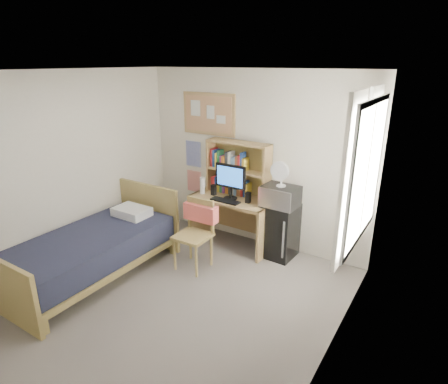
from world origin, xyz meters
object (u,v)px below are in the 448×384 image
Objects in this scene: desk_fan at (282,175)px; bulletin_board at (209,114)px; desk_chair at (193,236)px; speaker_left at (214,190)px; speaker_right at (248,198)px; bed at (92,255)px; monitor at (230,182)px; microwave at (280,196)px; mini_fridge at (279,231)px; desk at (232,221)px.

bulletin_board is at bearing 171.73° from desk_fan.
desk_fan reaches higher than desk_chair.
bulletin_board is 5.84× the size of speaker_left.
speaker_right is at bearing -163.02° from desk_fan.
bulletin_board is 2.92× the size of desk_fan.
bed is 13.33× the size of speaker_left.
monitor reaches higher than bed.
speaker_right is 0.32× the size of microwave.
desk_chair is 1.84× the size of monitor.
mini_fridge reaches higher than bed.
speaker_left is at bearing -168.69° from desk.
bulletin_board is 6.00× the size of speaker_right.
desk is 7.88× the size of speaker_right.
bulletin_board is 0.98× the size of desk_chair.
speaker_right reaches higher than desk.
speaker_right is at bearing -22.27° from bulletin_board.
bed is 4.41× the size of microwave.
bed is 2.64m from microwave.
speaker_left is 1.05m from microwave.
desk_fan is at bearing 15.33° from speaker_right.
monitor reaches higher than microwave.
speaker_left is 0.33× the size of microwave.
desk_fan reaches higher than speaker_right.
bed is at bearing -139.50° from desk_chair.
desk_chair is at bearing 41.46° from bed.
bed is (-1.09, -1.74, -0.09)m from desk.
speaker_left is 1.12m from desk_fan.
desk_fan is (1.37, -0.26, -0.69)m from bulletin_board.
mini_fridge is 1.61× the size of microwave.
desk_chair is 1.22× the size of mini_fridge.
desk_chair is (-0.09, -0.87, 0.09)m from desk.
microwave reaches higher than desk_chair.
bulletin_board is at bearing 77.47° from bed.
desk_chair is at bearing -129.69° from desk_fan.
bulletin_board is 2.66m from bed.
speaker_right is (1.39, 1.68, 0.55)m from bed.
bulletin_board is 1.69m from desk.
desk is 7.66× the size of speaker_left.
mini_fridge is at bearing 6.25° from desk.
desk is 0.75m from mini_fridge.
desk_chair is at bearing -74.84° from speaker_left.
desk is at bearing 83.00° from desk_chair.
speaker_left is 0.50× the size of desk_fan.
monitor reaches higher than speaker_left.
microwave is (0.75, 0.11, -0.11)m from monitor.
desk is at bearing -172.09° from mini_fridge.
microwave reaches higher than speaker_left.
bulletin_board reaches higher than desk.
bulletin_board is at bearing 158.73° from speaker_right.
monitor is 0.76m from microwave.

